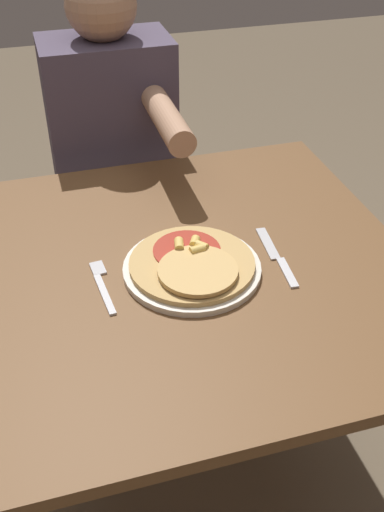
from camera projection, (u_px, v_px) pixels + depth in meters
The scene contains 7 objects.
ground_plane at pixel (186, 464), 1.73m from camera, with size 8.00×8.00×0.00m, color brown.
dining_table at pixel (184, 303), 1.36m from camera, with size 0.98×0.95×0.73m.
plate at pixel (192, 268), 1.27m from camera, with size 0.29×0.29×0.01m.
pizza at pixel (193, 264), 1.25m from camera, with size 0.27×0.27×0.04m.
fork at pixel (102, 283), 1.23m from camera, with size 0.03×0.18×0.00m.
knife at pixel (277, 257), 1.30m from camera, with size 0.03×0.22×0.00m.
person_diner at pixel (114, 146), 1.80m from camera, with size 0.36×0.52×1.20m.
Camera 1 is at (-0.27, -0.99, 1.52)m, focal length 42.00 mm.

